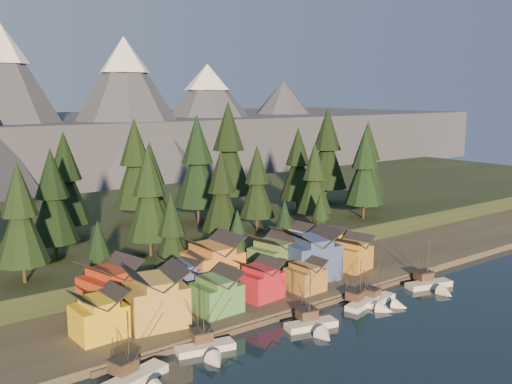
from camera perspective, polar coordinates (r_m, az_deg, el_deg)
ground at (r=102.44m, az=9.24°, el=-14.67°), size 500.00×500.00×0.00m
shore_strip at (r=130.88m, az=-3.64°, el=-8.68°), size 400.00×50.00×1.50m
hillside at (r=172.68m, az=-12.87°, el=-3.57°), size 420.00×100.00×6.00m
dock at (r=113.25m, az=3.08°, el=-11.82°), size 80.00×4.00×1.00m
mountain_ridge at (r=285.06m, az=-24.21°, el=5.71°), size 560.00×190.00×90.00m
boat_0 at (r=88.86m, az=-11.66°, el=-17.18°), size 12.14×12.71×12.25m
boat_1 at (r=96.86m, az=-4.88°, el=-14.70°), size 10.54×11.06×11.32m
boat_3 at (r=105.73m, az=5.84°, el=-12.47°), size 10.40×10.91×11.71m
boat_4 at (r=117.88m, az=11.06°, el=-10.32°), size 9.86×10.32×10.78m
boat_5 at (r=120.67m, az=12.65°, el=-10.01°), size 9.32×9.86×9.81m
boat_6 at (r=131.83m, az=17.27°, el=-8.34°), size 11.30×11.81×11.80m
house_front_0 at (r=101.75m, az=-15.46°, el=-11.55°), size 8.47×8.04×8.17m
house_front_1 at (r=104.33m, az=-10.02°, el=-10.08°), size 11.61×11.28×10.46m
house_front_2 at (r=109.29m, az=-4.02°, el=-9.76°), size 8.33×8.39×7.91m
house_front_3 at (r=115.88m, az=0.44°, el=-8.63°), size 8.38×8.06×7.76m
house_front_4 at (r=120.67m, az=4.95°, el=-8.18°), size 6.82×7.32×6.74m
house_front_5 at (r=128.18m, az=5.60°, el=-6.02°), size 12.27×11.51×11.17m
house_front_6 at (r=136.06m, az=9.60°, el=-5.91°), size 9.39×9.06×7.94m
house_back_0 at (r=110.91m, az=-14.36°, el=-9.07°), size 11.24×10.96×10.31m
house_back_1 at (r=116.61m, az=-7.55°, el=-8.38°), size 8.48×8.56×8.56m
house_back_2 at (r=120.50m, az=-4.39°, el=-6.95°), size 11.07×10.21×11.48m
house_back_3 at (r=129.23m, az=1.79°, el=-6.20°), size 11.04×10.23×9.67m
house_back_4 at (r=134.35m, az=4.10°, el=-5.48°), size 10.28×9.95×10.19m
house_back_5 at (r=141.91m, az=7.34°, el=-5.16°), size 8.25×8.32×8.09m
tree_hill_2 at (r=117.56m, az=-22.50°, el=-2.38°), size 10.16×10.16×23.66m
tree_hill_3 at (r=131.45m, az=-19.66°, el=-0.70°), size 10.64×10.64×24.79m
tree_hill_4 at (r=147.75m, az=-18.50°, el=1.01°), size 11.72×11.72×27.30m
tree_hill_5 at (r=128.84m, az=-10.66°, el=-0.45°), size 10.72×10.72×24.98m
tree_hill_6 at (r=145.64m, az=-10.48°, el=0.62°), size 10.50×10.50×24.45m
tree_hill_7 at (r=136.16m, az=-3.48°, el=-0.17°), size 9.95×9.95×23.17m
tree_hill_8 at (r=159.85m, az=-5.88°, el=2.76°), size 13.14×13.14×30.61m
tree_hill_9 at (r=150.96m, az=0.10°, el=0.78°), size 9.83×9.83×22.90m
tree_hill_10 at (r=174.94m, az=-2.77°, el=4.04°), size 14.65×14.65×34.14m
tree_hill_11 at (r=157.36m, az=5.85°, el=1.14°), size 9.92×9.92×23.11m
tree_hill_12 at (r=174.19m, az=4.21°, el=2.59°), size 11.29×11.29×26.31m
tree_hill_13 at (r=168.44m, az=10.82°, el=2.24°), size 11.42×11.42×26.60m
tree_hill_14 at (r=190.38m, az=7.11°, el=4.08°), size 13.69×13.69×31.89m
tree_hill_15 at (r=162.12m, az=-11.96°, el=2.52°), size 12.74×12.74×29.69m
tree_hill_17 at (r=183.85m, az=11.03°, el=3.06°), size 11.93×11.93×27.78m
tree_shore_0 at (r=115.63m, az=-15.42°, el=-6.40°), size 7.19×7.19×16.76m
tree_shore_1 at (r=121.61m, az=-8.44°, el=-4.36°), size 8.78×8.78×20.45m
tree_shore_2 at (r=131.08m, az=-1.86°, el=-4.62°), size 6.34×6.34×14.76m
tree_shore_3 at (r=139.29m, az=2.86°, el=-3.60°), size 6.64×6.64×15.47m
tree_shore_4 at (r=147.01m, az=6.45°, el=-2.78°), size 6.93×6.93×16.15m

